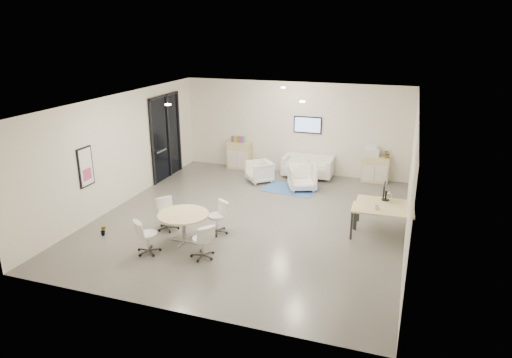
{
  "coord_description": "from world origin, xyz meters",
  "views": [
    {
      "loc": [
        3.81,
        -10.82,
        5.0
      ],
      "look_at": [
        -0.01,
        0.4,
        1.01
      ],
      "focal_mm": 32.0,
      "sensor_mm": 36.0,
      "label": 1
    }
  ],
  "objects_px": {
    "armchair_right": "(302,177)",
    "desk_rear": "(385,205)",
    "armchair_left": "(259,171)",
    "round_table": "(183,217)",
    "desk_front": "(383,212)",
    "sideboard_left": "(240,155)",
    "loveseat": "(308,167)",
    "sideboard_right": "(375,169)"
  },
  "relations": [
    {
      "from": "sideboard_left",
      "to": "armchair_right",
      "type": "xyz_separation_m",
      "value": [
        2.72,
        -1.51,
        -0.06
      ]
    },
    {
      "from": "armchair_right",
      "to": "loveseat",
      "type": "bearing_deg",
      "value": 73.27
    },
    {
      "from": "sideboard_left",
      "to": "sideboard_right",
      "type": "height_order",
      "value": "sideboard_left"
    },
    {
      "from": "sideboard_left",
      "to": "desk_front",
      "type": "height_order",
      "value": "sideboard_left"
    },
    {
      "from": "sideboard_left",
      "to": "armchair_left",
      "type": "xyz_separation_m",
      "value": [
        1.17,
        -1.21,
        -0.1
      ]
    },
    {
      "from": "loveseat",
      "to": "desk_front",
      "type": "distance_m",
      "value": 5.02
    },
    {
      "from": "armchair_left",
      "to": "armchair_right",
      "type": "xyz_separation_m",
      "value": [
        1.54,
        -0.3,
        0.05
      ]
    },
    {
      "from": "sideboard_left",
      "to": "sideboard_right",
      "type": "relative_size",
      "value": 1.12
    },
    {
      "from": "armchair_right",
      "to": "desk_rear",
      "type": "distance_m",
      "value": 3.52
    },
    {
      "from": "desk_rear",
      "to": "round_table",
      "type": "height_order",
      "value": "round_table"
    },
    {
      "from": "sideboard_right",
      "to": "desk_rear",
      "type": "xyz_separation_m",
      "value": [
        0.54,
        -3.8,
        0.23
      ]
    },
    {
      "from": "sideboard_left",
      "to": "armchair_left",
      "type": "bearing_deg",
      "value": -46.02
    },
    {
      "from": "sideboard_left",
      "to": "loveseat",
      "type": "bearing_deg",
      "value": -3.99
    },
    {
      "from": "armchair_left",
      "to": "sideboard_right",
      "type": "bearing_deg",
      "value": 66.01
    },
    {
      "from": "sideboard_right",
      "to": "armchair_left",
      "type": "bearing_deg",
      "value": -161.58
    },
    {
      "from": "sideboard_left",
      "to": "armchair_right",
      "type": "distance_m",
      "value": 3.11
    },
    {
      "from": "sideboard_left",
      "to": "armchair_right",
      "type": "height_order",
      "value": "sideboard_left"
    },
    {
      "from": "loveseat",
      "to": "desk_rear",
      "type": "bearing_deg",
      "value": -52.72
    },
    {
      "from": "desk_rear",
      "to": "armchair_right",
      "type": "bearing_deg",
      "value": 139.56
    },
    {
      "from": "sideboard_right",
      "to": "loveseat",
      "type": "height_order",
      "value": "sideboard_right"
    },
    {
      "from": "sideboard_right",
      "to": "armchair_right",
      "type": "bearing_deg",
      "value": -144.48
    },
    {
      "from": "desk_front",
      "to": "desk_rear",
      "type": "bearing_deg",
      "value": 86.34
    },
    {
      "from": "armchair_left",
      "to": "round_table",
      "type": "relative_size",
      "value": 0.63
    },
    {
      "from": "loveseat",
      "to": "desk_front",
      "type": "height_order",
      "value": "desk_front"
    },
    {
      "from": "sideboard_right",
      "to": "armchair_left",
      "type": "relative_size",
      "value": 1.14
    },
    {
      "from": "armchair_right",
      "to": "desk_front",
      "type": "distance_m",
      "value": 3.9
    },
    {
      "from": "armchair_left",
      "to": "desk_rear",
      "type": "relative_size",
      "value": 0.54
    },
    {
      "from": "armchair_left",
      "to": "desk_front",
      "type": "distance_m",
      "value": 5.25
    },
    {
      "from": "sideboard_left",
      "to": "desk_front",
      "type": "bearing_deg",
      "value": -38.95
    },
    {
      "from": "sideboard_right",
      "to": "armchair_right",
      "type": "relative_size",
      "value": 1.02
    },
    {
      "from": "loveseat",
      "to": "armchair_left",
      "type": "distance_m",
      "value": 1.76
    },
    {
      "from": "round_table",
      "to": "desk_front",
      "type": "bearing_deg",
      "value": 21.64
    },
    {
      "from": "sideboard_right",
      "to": "desk_front",
      "type": "distance_m",
      "value": 4.4
    },
    {
      "from": "desk_front",
      "to": "round_table",
      "type": "bearing_deg",
      "value": -160.31
    },
    {
      "from": "armchair_left",
      "to": "desk_front",
      "type": "xyz_separation_m",
      "value": [
        4.21,
        -3.13,
        0.3
      ]
    },
    {
      "from": "sideboard_left",
      "to": "desk_front",
      "type": "distance_m",
      "value": 6.92
    },
    {
      "from": "loveseat",
      "to": "round_table",
      "type": "xyz_separation_m",
      "value": [
        -1.72,
        -5.95,
        0.31
      ]
    },
    {
      "from": "armchair_left",
      "to": "desk_front",
      "type": "relative_size",
      "value": 0.52
    },
    {
      "from": "loveseat",
      "to": "desk_front",
      "type": "bearing_deg",
      "value": -56.83
    },
    {
      "from": "armchair_right",
      "to": "desk_rear",
      "type": "bearing_deg",
      "value": -61.92
    },
    {
      "from": "armchair_left",
      "to": "round_table",
      "type": "distance_m",
      "value": 4.93
    },
    {
      "from": "sideboard_right",
      "to": "desk_rear",
      "type": "height_order",
      "value": "sideboard_right"
    }
  ]
}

